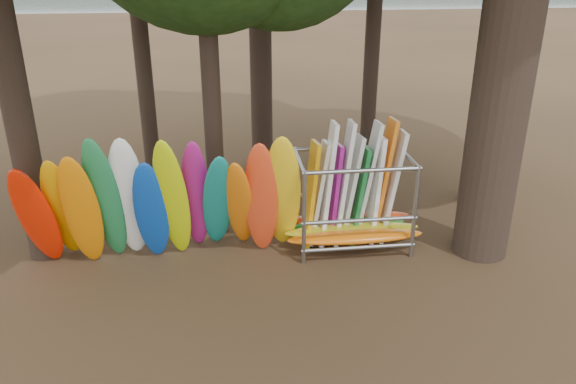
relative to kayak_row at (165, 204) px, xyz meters
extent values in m
plane|color=#47331E|center=(2.49, -1.27, -1.37)|extent=(120.00, 120.00, 0.00)
plane|color=gray|center=(2.49, 58.73, -1.37)|extent=(160.00, 160.00, 0.00)
cylinder|color=black|center=(5.69, 5.30, 3.46)|extent=(0.44, 0.44, 9.66)
cylinder|color=black|center=(1.06, 1.34, 2.95)|extent=(0.41, 0.41, 8.64)
ellipsoid|color=red|center=(-2.54, -0.07, -0.13)|extent=(0.92, 1.37, 2.59)
ellipsoid|color=orange|center=(-2.09, 0.14, -0.08)|extent=(0.75, 1.48, 2.68)
ellipsoid|color=orange|center=(-1.64, -0.14, -0.03)|extent=(0.76, 1.10, 2.76)
ellipsoid|color=#1F753F|center=(-1.18, 0.01, 0.13)|extent=(0.80, 1.30, 3.08)
ellipsoid|color=white|center=(-0.73, 0.12, 0.09)|extent=(0.82, 1.22, 3.01)
ellipsoid|color=#0C41AB|center=(-0.27, -0.10, -0.12)|extent=(0.71, 1.17, 2.58)
ellipsoid|color=#BFD80A|center=(0.18, -0.14, 0.12)|extent=(0.80, 1.47, 3.08)
ellipsoid|color=#A11973|center=(0.64, 0.13, 0.06)|extent=(0.66, 1.56, 2.98)
ellipsoid|color=#13827D|center=(1.09, 0.05, -0.07)|extent=(0.84, 1.83, 2.75)
ellipsoid|color=orange|center=(1.55, 0.05, -0.15)|extent=(0.80, 1.76, 2.60)
ellipsoid|color=red|center=(2.00, -0.06, 0.01)|extent=(0.83, 1.12, 2.83)
ellipsoid|color=yellow|center=(2.46, 0.01, 0.08)|extent=(0.94, 1.51, 3.02)
ellipsoid|color=orange|center=(4.05, -0.16, -0.95)|extent=(3.05, 0.55, 0.24)
ellipsoid|color=#A89D16|center=(4.05, 0.18, -0.95)|extent=(3.09, 0.55, 0.24)
ellipsoid|color=#19711B|center=(4.05, 0.47, -0.95)|extent=(2.61, 0.55, 0.24)
ellipsoid|color=red|center=(4.05, 0.81, -0.95)|extent=(3.06, 0.55, 0.24)
cube|color=#EFA20C|center=(3.13, 0.47, -0.17)|extent=(0.40, 0.79, 2.42)
cube|color=white|center=(3.31, 0.59, -0.19)|extent=(0.52, 0.78, 2.37)
cube|color=white|center=(3.50, 0.43, 0.04)|extent=(0.40, 0.79, 2.86)
cube|color=#A81C8D|center=(3.68, 0.59, -0.23)|extent=(0.35, 0.77, 2.31)
cube|color=white|center=(3.87, 0.48, 0.05)|extent=(0.46, 0.79, 2.86)
cube|color=silver|center=(4.05, 0.59, -0.13)|extent=(0.56, 0.79, 2.49)
cube|color=#197232|center=(4.23, 0.48, -0.26)|extent=(0.45, 0.74, 2.25)
cube|color=silver|center=(4.42, 0.60, 0.02)|extent=(0.62, 0.78, 2.78)
cube|color=white|center=(4.60, 0.46, -0.14)|extent=(0.31, 0.77, 2.50)
cube|color=orange|center=(4.78, 0.61, 0.04)|extent=(0.54, 0.80, 2.84)
cube|color=silver|center=(4.97, 0.46, -0.08)|extent=(0.59, 0.75, 2.60)
camera|label=1|loc=(1.23, -10.83, 4.74)|focal=35.00mm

